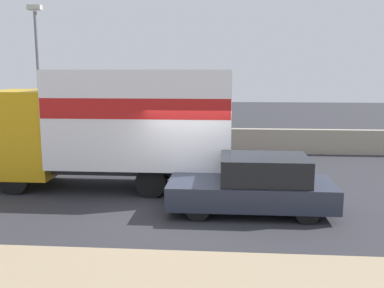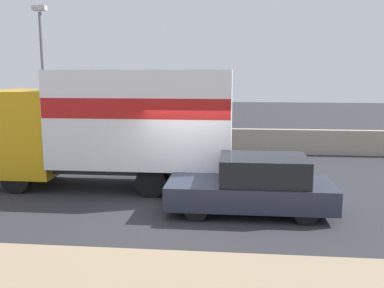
% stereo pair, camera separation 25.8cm
% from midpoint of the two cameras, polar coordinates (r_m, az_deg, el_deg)
% --- Properties ---
extents(ground_plane, '(80.00, 80.00, 0.00)m').
position_cam_midpoint_polar(ground_plane, '(11.34, 0.20, -8.45)').
color(ground_plane, '#2D2D33').
extents(stone_wall_backdrop, '(60.00, 0.35, 1.06)m').
position_cam_midpoint_polar(stone_wall_backdrop, '(18.87, 2.52, 0.50)').
color(stone_wall_backdrop, '#A39984').
rests_on(stone_wall_backdrop, ground_plane).
extents(street_lamp, '(0.56, 0.28, 6.20)m').
position_cam_midpoint_polar(street_lamp, '(19.22, -18.89, 9.46)').
color(street_lamp, slate).
rests_on(street_lamp, ground_plane).
extents(box_truck, '(7.26, 2.54, 3.57)m').
position_cam_midpoint_polar(box_truck, '(13.08, -9.01, 3.00)').
color(box_truck, gold).
rests_on(box_truck, ground_plane).
extents(car_hatchback, '(4.13, 1.74, 1.45)m').
position_cam_midpoint_polar(car_hatchback, '(10.88, 8.94, -5.49)').
color(car_hatchback, '#282D3D').
rests_on(car_hatchback, ground_plane).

